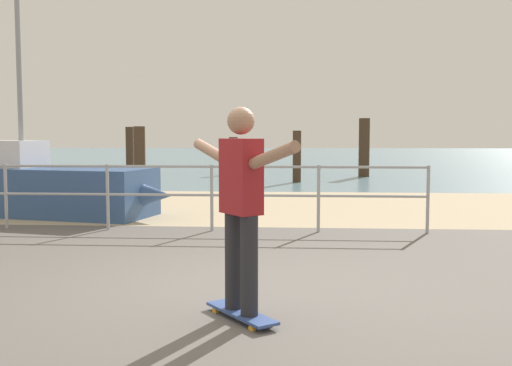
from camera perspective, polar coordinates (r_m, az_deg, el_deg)
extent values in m
cube|color=#605B56|center=(4.88, -3.35, -13.49)|extent=(24.00, 10.00, 0.04)
cube|color=tan|center=(12.70, 1.20, -2.22)|extent=(24.00, 6.00, 0.04)
cube|color=slate|center=(40.63, 3.07, 2.49)|extent=(72.00, 50.00, 0.04)
cylinder|color=#9EA0A5|center=(10.34, -22.59, -1.23)|extent=(0.05, 0.05, 1.05)
cylinder|color=#9EA0A5|center=(9.71, -13.86, -1.36)|extent=(0.05, 0.05, 1.05)
cylinder|color=#9EA0A5|center=(9.35, -4.20, -1.47)|extent=(0.05, 0.05, 1.05)
cylinder|color=#9EA0A5|center=(9.26, 5.94, -1.54)|extent=(0.05, 0.05, 1.05)
cylinder|color=#9EA0A5|center=(9.46, 15.95, -1.56)|extent=(0.05, 0.05, 1.05)
cylinder|color=#9EA0A5|center=(9.68, -13.92, 1.55)|extent=(9.88, 0.04, 0.04)
cylinder|color=#9EA0A5|center=(9.71, -13.87, -1.06)|extent=(9.88, 0.04, 0.04)
cube|color=#335184|center=(11.97, -20.03, -0.76)|extent=(4.60, 2.29, 0.90)
cone|color=#335184|center=(10.82, -10.57, -1.10)|extent=(1.24, 0.98, 0.77)
cylinder|color=gray|center=(12.19, -21.54, 11.42)|extent=(0.10, 0.10, 4.25)
cube|color=silver|center=(12.29, -22.39, 2.57)|extent=(1.36, 1.13, 0.50)
cube|color=#334C8C|center=(5.00, -1.40, -12.19)|extent=(0.65, 0.76, 0.02)
cylinder|color=orange|center=(5.20, -3.86, -12.01)|extent=(0.06, 0.07, 0.06)
cylinder|color=orange|center=(5.28, -2.32, -11.75)|extent=(0.06, 0.07, 0.06)
cylinder|color=orange|center=(4.74, -0.38, -13.65)|extent=(0.06, 0.07, 0.06)
cylinder|color=orange|center=(4.83, 1.25, -13.32)|extent=(0.06, 0.07, 0.06)
cylinder|color=#26262B|center=(4.99, -2.16, -7.32)|extent=(0.14, 0.14, 0.80)
cylinder|color=#26262B|center=(4.79, -0.64, -7.82)|extent=(0.14, 0.14, 0.80)
cube|color=maroon|center=(4.79, -1.43, 0.64)|extent=(0.38, 0.41, 0.60)
sphere|color=#9E755B|center=(4.78, -1.44, 5.91)|extent=(0.22, 0.22, 0.22)
cylinder|color=#9E755B|center=(5.17, -4.09, 2.90)|extent=(0.41, 0.49, 0.23)
cylinder|color=#9E755B|center=(4.41, 1.67, 2.62)|extent=(0.41, 0.49, 0.23)
cylinder|color=#422D1E|center=(26.20, -11.86, 3.22)|extent=(0.33, 0.33, 1.83)
cylinder|color=#422D1E|center=(18.51, -10.95, 2.57)|extent=(0.35, 0.35, 1.75)
cylinder|color=#422D1E|center=(22.52, -2.15, 2.57)|extent=(0.32, 0.32, 1.41)
cylinder|color=#422D1E|center=(18.86, 3.89, 2.49)|extent=(0.26, 0.26, 1.63)
cylinder|color=#422D1E|center=(21.63, 10.19, 3.30)|extent=(0.38, 0.38, 2.08)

